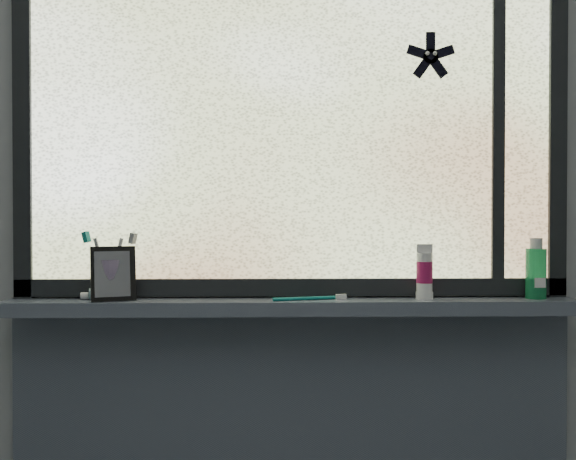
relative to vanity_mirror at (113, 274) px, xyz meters
The scene contains 14 objects.
wall_back 0.53m from the vanity_mirror, 10.92° to the left, with size 3.00×0.01×2.50m, color #9EA3A8.
windowsill 0.51m from the vanity_mirror, ahead, with size 1.62×0.14×0.04m, color #4B5465.
window_pane 0.67m from the vanity_mirror, ahead, with size 1.50×0.01×1.00m, color silver.
frame_bottom 0.51m from the vanity_mirror, ahead, with size 1.60×0.03×0.05m, color black.
frame_left 0.52m from the vanity_mirror, 165.62° to the left, with size 0.05×0.03×1.10m, color black.
frame_right 1.35m from the vanity_mirror, ahead, with size 0.05×0.03×1.10m, color black.
frame_mullion 1.19m from the vanity_mirror, ahead, with size 0.04×0.03×1.00m, color black.
starfish_sticker 1.10m from the vanity_mirror, ahead, with size 0.15×0.02×0.15m, color black, non-canonical shape.
vanity_mirror is the anchor object (origin of this frame).
toothpaste_tube 0.07m from the vanity_mirror, 132.32° to the left, with size 0.18×0.04×0.03m, color silver, non-canonical shape.
toothbrush_cup 0.04m from the vanity_mirror, 125.84° to the left, with size 0.09×0.09×0.11m, color #CCACE4.
toothbrush_lying 0.54m from the vanity_mirror, ahead, with size 0.23×0.02×0.02m, color #0C726F, non-canonical shape.
mouthwash_bottle 1.20m from the vanity_mirror, ahead, with size 0.06×0.06×0.14m, color #20A75F.
cream_tube 0.88m from the vanity_mirror, ahead, with size 0.04×0.04×0.11m, color silver.
Camera 1 is at (-0.06, -0.58, 1.25)m, focal length 40.00 mm.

